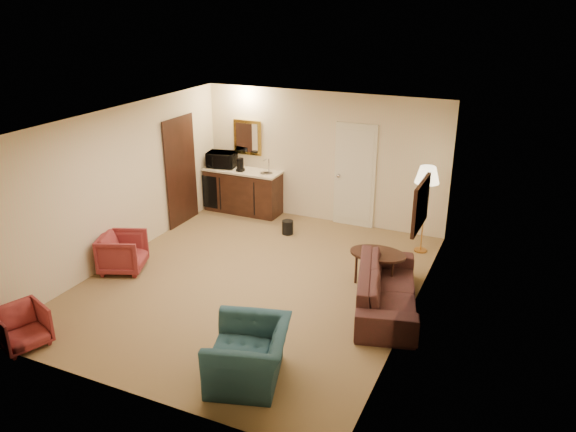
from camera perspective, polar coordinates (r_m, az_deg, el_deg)
name	(u,v)px	position (r m, az deg, el deg)	size (l,w,h in m)	color
ground	(253,281)	(9.08, -3.55, -6.64)	(6.00, 6.00, 0.00)	olive
room_walls	(268,165)	(9.11, -2.08, 5.16)	(5.02, 6.01, 2.61)	beige
wetbar_cabinet	(243,191)	(11.82, -4.57, 2.55)	(1.64, 0.58, 0.92)	#3A1E12
sofa	(388,282)	(8.29, 10.08, -6.61)	(2.12, 0.62, 0.83)	black
teal_armchair	(249,346)	(6.73, -4.03, -13.06)	(1.04, 0.67, 0.91)	#1D3E48
rose_chair_near	(123,251)	(9.66, -16.45, -3.39)	(0.69, 0.64, 0.71)	maroon
rose_chair_far	(22,325)	(8.14, -25.43, -10.00)	(0.58, 0.55, 0.60)	maroon
coffee_table	(377,267)	(9.05, 9.03, -5.16)	(0.89, 0.60, 0.51)	black
floor_lamp	(424,210)	(10.08, 13.67, 0.62)	(0.42, 0.42, 1.58)	#B37D3B
waste_bin	(288,227)	(10.76, -0.04, -1.16)	(0.21, 0.21, 0.27)	black
microwave	(222,158)	(11.88, -6.75, 5.89)	(0.58, 0.32, 0.40)	black
coffee_maker	(240,165)	(11.56, -4.87, 5.21)	(0.15, 0.15, 0.27)	black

